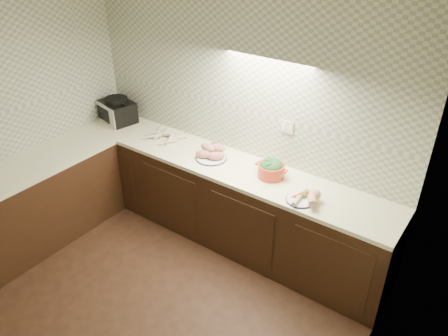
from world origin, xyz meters
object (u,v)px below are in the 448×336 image
Objects in this scene: parsnip_pile at (162,135)px; dutch_oven at (271,169)px; toaster_oven at (117,111)px; onion_bowl at (215,149)px; veg_plate at (307,197)px; sweet_potato_plate at (211,153)px.

parsnip_pile is 1.44× the size of dutch_oven.
dutch_oven is at bearing 0.40° from parsnip_pile.
toaster_oven reaches higher than onion_bowl.
veg_plate is (2.56, -0.19, -0.09)m from toaster_oven.
toaster_oven reaches higher than veg_plate.
sweet_potato_plate is 0.13m from onion_bowl.
veg_plate is (1.17, -0.24, -0.00)m from onion_bowl.
sweet_potato_plate is (0.71, -0.04, 0.02)m from parsnip_pile.
sweet_potato_plate is (1.44, -0.07, -0.08)m from toaster_oven.
sweet_potato_plate is at bearing 173.73° from veg_plate.
toaster_oven reaches higher than sweet_potato_plate.
toaster_oven is 1.40m from onion_bowl.
onion_bowl is at bearing 14.31° from toaster_oven.
toaster_oven reaches higher than parsnip_pile.
dutch_oven reaches higher than veg_plate.
dutch_oven is at bearing 11.56° from toaster_oven.
toaster_oven is at bearing 176.56° from dutch_oven.
parsnip_pile is at bearing 175.06° from veg_plate.
dutch_oven is 0.99× the size of veg_plate.
dutch_oven reaches higher than parsnip_pile.
parsnip_pile is 0.71m from sweet_potato_plate.
parsnip_pile is at bearing 177.54° from dutch_oven.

